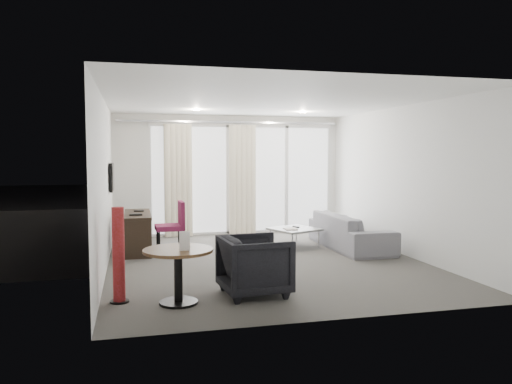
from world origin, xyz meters
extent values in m
cube|color=#4C4943|center=(0.00, 0.00, 0.00)|extent=(5.00, 6.00, 0.00)
cube|color=white|center=(0.00, 0.00, 2.60)|extent=(5.00, 6.00, 0.00)
cube|color=silver|center=(-2.50, 0.00, 1.30)|extent=(0.00, 6.00, 2.60)
cube|color=silver|center=(2.50, 0.00, 1.30)|extent=(0.00, 6.00, 2.60)
cube|color=silver|center=(0.00, -3.00, 1.30)|extent=(5.00, 0.00, 2.60)
cylinder|color=#FFE0B2|center=(-0.90, 1.60, 2.59)|extent=(0.12, 0.12, 0.02)
cylinder|color=#FFE0B2|center=(1.20, 1.60, 2.59)|extent=(0.12, 0.12, 0.02)
cylinder|color=maroon|center=(-2.27, -1.79, 0.57)|extent=(0.26, 0.26, 1.14)
imported|color=black|center=(-0.63, -1.86, 0.37)|extent=(0.88, 0.86, 0.74)
imported|color=slate|center=(1.86, 0.75, 0.32)|extent=(0.86, 2.20, 0.64)
cube|color=#4D4D50|center=(0.30, 4.50, -0.06)|extent=(5.60, 3.00, 0.12)
camera|label=1|loc=(-2.09, -7.83, 1.76)|focal=35.00mm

